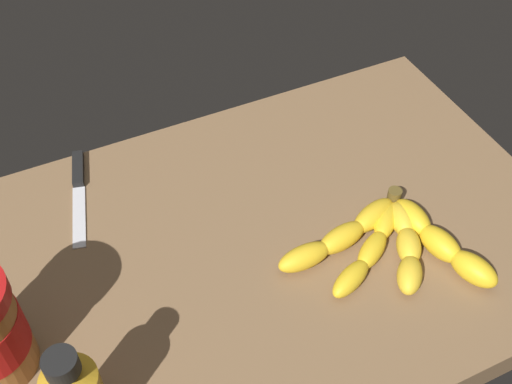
# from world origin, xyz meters

# --- Properties ---
(ground_plane) EXTENTS (0.90, 0.57, 0.05)m
(ground_plane) POSITION_xyz_m (0.00, 0.00, -0.02)
(ground_plane) COLOR brown
(banana_bunch) EXTENTS (0.26, 0.20, 0.04)m
(banana_bunch) POSITION_xyz_m (0.18, -0.08, 0.02)
(banana_bunch) COLOR yellow
(banana_bunch) RESTS_ON ground_plane
(butter_knife) EXTENTS (0.06, 0.18, 0.01)m
(butter_knife) POSITION_xyz_m (-0.18, 0.20, 0.00)
(butter_knife) COLOR silver
(butter_knife) RESTS_ON ground_plane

